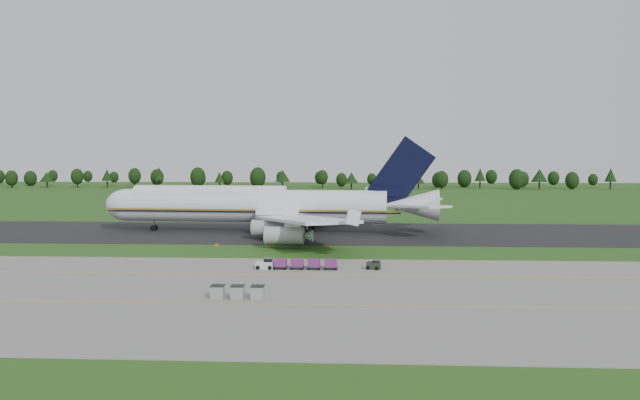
# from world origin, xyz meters

# --- Properties ---
(ground) EXTENTS (600.00, 600.00, 0.00)m
(ground) POSITION_xyz_m (0.00, 0.00, 0.00)
(ground) COLOR #234916
(ground) RESTS_ON ground
(apron) EXTENTS (300.00, 52.00, 0.06)m
(apron) POSITION_xyz_m (0.00, -34.00, 0.03)
(apron) COLOR slate
(apron) RESTS_ON ground
(taxiway) EXTENTS (300.00, 40.00, 0.08)m
(taxiway) POSITION_xyz_m (0.00, 28.00, 0.04)
(taxiway) COLOR black
(taxiway) RESTS_ON ground
(apron_markings) EXTENTS (300.00, 30.20, 0.01)m
(apron_markings) POSITION_xyz_m (0.00, -26.98, 0.06)
(apron_markings) COLOR #EAA50D
(apron_markings) RESTS_ON apron
(tree_line) EXTENTS (524.41, 21.23, 11.64)m
(tree_line) POSITION_xyz_m (-3.20, 220.06, 6.13)
(tree_line) COLOR black
(tree_line) RESTS_ON ground
(aircraft) EXTENTS (76.42, 74.46, 21.48)m
(aircraft) POSITION_xyz_m (-10.78, 28.10, 6.13)
(aircraft) COLOR white
(aircraft) RESTS_ON ground
(baggage_train) EXTENTS (12.37, 1.58, 1.52)m
(baggage_train) POSITION_xyz_m (1.29, -17.55, 0.86)
(baggage_train) COLOR silver
(baggage_train) RESTS_ON apron
(utility_cart) EXTENTS (2.26, 1.77, 1.09)m
(utility_cart) POSITION_xyz_m (13.08, -17.02, 0.59)
(utility_cart) COLOR #262B1E
(utility_cart) RESTS_ON apron
(uld_row) EXTENTS (6.41, 1.61, 1.59)m
(uld_row) POSITION_xyz_m (-3.77, -37.40, 0.86)
(uld_row) COLOR gray
(uld_row) RESTS_ON apron
(edge_markers) EXTENTS (21.15, 0.30, 0.60)m
(edge_markers) POSITION_xyz_m (-5.41, 5.36, 0.27)
(edge_markers) COLOR #FA6107
(edge_markers) RESTS_ON ground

